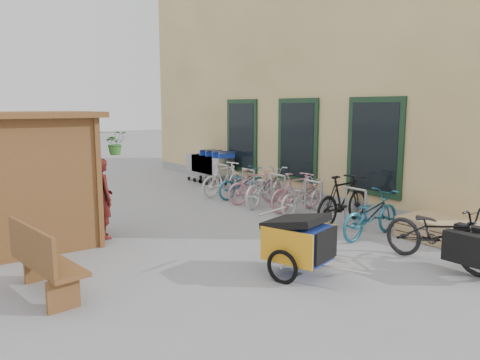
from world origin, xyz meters
TOP-DOWN VIEW (x-y plane):
  - ground at (0.00, 0.00)m, footprint 80.00×80.00m
  - building at (6.49, 4.50)m, footprint 6.07×13.00m
  - kiosk at (-3.28, 2.47)m, footprint 2.49×1.65m
  - bike_rack at (2.30, 2.40)m, footprint 0.05×5.35m
  - pallet_stack at (3.00, -1.40)m, footprint 1.00×1.20m
  - bench at (-3.68, 0.16)m, footprint 0.65×1.58m
  - shopping_carts at (3.00, 6.64)m, footprint 0.62×2.08m
  - child_trailer at (-0.40, -1.22)m, footprint 1.05×1.65m
  - cargo_bike at (1.68, -2.26)m, footprint 0.71×1.93m
  - person_kiosk at (-2.04, 2.43)m, footprint 0.38×0.57m
  - bike_0 at (2.11, -0.54)m, footprint 1.73×0.72m
  - bike_1 at (2.43, 0.44)m, footprint 1.84×0.72m
  - bike_2 at (2.49, 1.69)m, footprint 1.62×0.72m
  - bike_3 at (2.47, 1.92)m, footprint 1.58×0.46m
  - bike_4 at (2.33, 2.89)m, footprint 1.93×1.17m
  - bike_5 at (2.22, 3.21)m, footprint 1.59×0.72m
  - bike_6 at (2.41, 4.00)m, footprint 1.63×0.60m
  - bike_7 at (2.17, 4.56)m, footprint 1.68×0.74m

SIDE VIEW (x-z plane):
  - ground at x=0.00m, z-range 0.00..0.00m
  - pallet_stack at x=3.00m, z-range 0.01..0.41m
  - bike_2 at x=2.49m, z-range 0.00..0.82m
  - bike_6 at x=2.41m, z-range 0.00..0.85m
  - bike_0 at x=2.11m, z-range 0.00..0.89m
  - bike_5 at x=2.22m, z-range 0.00..0.92m
  - bike_3 at x=2.47m, z-range 0.00..0.95m
  - bike_4 at x=2.33m, z-range 0.00..0.96m
  - bike_7 at x=2.17m, z-range 0.00..0.98m
  - bench at x=-3.68m, z-range 0.01..0.98m
  - cargo_bike at x=1.68m, z-range 0.00..1.00m
  - bike_rack at x=2.30m, z-range 0.08..0.95m
  - child_trailer at x=-0.40m, z-range 0.05..1.00m
  - bike_1 at x=2.43m, z-range 0.00..1.08m
  - shopping_carts at x=3.00m, z-range 0.09..1.20m
  - person_kiosk at x=-2.04m, z-range 0.00..1.53m
  - kiosk at x=-3.28m, z-range 0.35..2.75m
  - building at x=6.49m, z-range -0.01..6.99m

